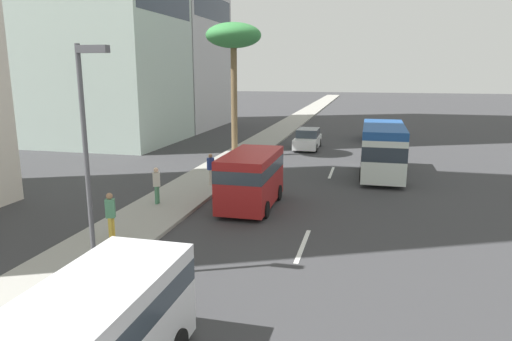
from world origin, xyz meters
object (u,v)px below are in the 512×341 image
minibus_lead (383,148)px  pedestrian_mid_block (111,214)px  van_fifth (93,337)px  street_lamp (88,137)px  car_fourth (375,131)px  van_third (251,176)px  pedestrian_near_lamp (211,168)px  car_second (308,139)px  pedestrian_by_tree (157,184)px  palm_tree (234,39)px

minibus_lead → pedestrian_mid_block: bearing=144.7°
van_fifth → street_lamp: 6.09m
car_fourth → street_lamp: 31.94m
van_third → pedestrian_near_lamp: 4.18m
pedestrian_near_lamp → car_second: bearing=22.3°
pedestrian_near_lamp → pedestrian_by_tree: bearing=-160.3°
van_third → palm_tree: bearing=-160.2°
street_lamp → car_second: bearing=-6.7°
pedestrian_near_lamp → palm_tree: bearing=44.6°
van_third → pedestrian_by_tree: van_third is taller
car_fourth → van_third: bearing=166.1°
minibus_lead → street_lamp: bearing=152.5°
street_lamp → van_fifth: bearing=-147.8°
van_fifth → pedestrian_mid_block: size_ratio=2.82×
car_second → street_lamp: bearing=-6.7°
van_third → street_lamp: bearing=-17.0°
van_fifth → pedestrian_mid_block: bearing=-151.0°
car_second → street_lamp: 25.05m
van_third → street_lamp: 9.07m
pedestrian_near_lamp → street_lamp: size_ratio=0.25×
minibus_lead → pedestrian_by_tree: 13.33m
minibus_lead → pedestrian_near_lamp: 10.08m
minibus_lead → van_third: 9.77m
car_fourth → pedestrian_by_tree: pedestrian_by_tree is taller
pedestrian_near_lamp → pedestrian_by_tree: 4.12m
palm_tree → car_second: bearing=-45.2°
van_third → car_fourth: bearing=166.1°
pedestrian_near_lamp → palm_tree: size_ratio=0.18×
van_fifth → pedestrian_near_lamp: (15.72, 3.27, -0.25)m
car_second → pedestrian_by_tree: bearing=-14.5°
car_second → van_fifth: bearing=-0.1°
minibus_lead → van_third: bearing=143.2°
car_fourth → palm_tree: bearing=137.4°
car_fourth → pedestrian_mid_block: size_ratio=2.58×
car_second → palm_tree: (-4.60, 4.63, 7.39)m
street_lamp → minibus_lead: bearing=-27.5°
pedestrian_mid_block → palm_tree: (17.39, 0.60, 7.02)m
palm_tree → van_third: bearing=-160.2°
minibus_lead → car_second: (8.56, 5.46, -0.90)m
van_fifth → street_lamp: (4.52, 2.85, 2.93)m
car_fourth → palm_tree: (-10.67, 9.81, 7.36)m
van_third → van_fifth: bearing=1.5°
car_fourth → street_lamp: street_lamp is taller
pedestrian_mid_block → street_lamp: (-2.64, -1.13, 3.13)m
van_fifth → van_third: bearing=-178.5°
van_third → pedestrian_by_tree: (-1.00, 4.12, -0.35)m
pedestrian_by_tree → minibus_lead: bearing=13.7°
van_fifth → car_second: bearing=179.9°
car_fourth → pedestrian_near_lamp: 21.29m
car_second → van_third: size_ratio=0.94×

